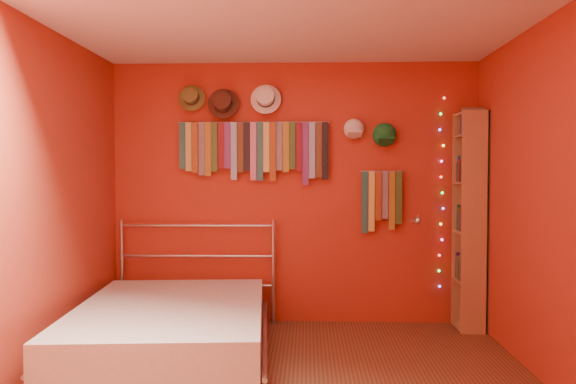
# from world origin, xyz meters

# --- Properties ---
(back_wall) EXTENTS (3.50, 0.02, 2.50)m
(back_wall) POSITION_xyz_m (0.00, 1.75, 1.25)
(back_wall) COLOR #A4381A
(back_wall) RESTS_ON ground
(right_wall) EXTENTS (0.02, 3.50, 2.50)m
(right_wall) POSITION_xyz_m (1.75, 0.00, 1.25)
(right_wall) COLOR #A4381A
(right_wall) RESTS_ON ground
(left_wall) EXTENTS (0.02, 3.50, 2.50)m
(left_wall) POSITION_xyz_m (-1.75, 0.00, 1.25)
(left_wall) COLOR #A4381A
(left_wall) RESTS_ON ground
(ceiling) EXTENTS (3.50, 3.50, 0.02)m
(ceiling) POSITION_xyz_m (0.00, 0.00, 2.50)
(ceiling) COLOR white
(ceiling) RESTS_ON back_wall
(tie_rack) EXTENTS (1.45, 0.03, 0.60)m
(tie_rack) POSITION_xyz_m (-0.37, 1.68, 1.69)
(tie_rack) COLOR #B0B0B5
(tie_rack) RESTS_ON back_wall
(small_tie_rack) EXTENTS (0.40, 0.03, 0.60)m
(small_tie_rack) POSITION_xyz_m (0.83, 1.68, 1.21)
(small_tie_rack) COLOR #B0B0B5
(small_tie_rack) RESTS_ON back_wall
(fedora_olive) EXTENTS (0.26, 0.14, 0.25)m
(fedora_olive) POSITION_xyz_m (-0.98, 1.66, 2.17)
(fedora_olive) COLOR brown
(fedora_olive) RESTS_ON back_wall
(fedora_brown) EXTENTS (0.30, 0.16, 0.30)m
(fedora_brown) POSITION_xyz_m (-0.67, 1.65, 2.11)
(fedora_brown) COLOR #422217
(fedora_brown) RESTS_ON back_wall
(fedora_white) EXTENTS (0.29, 0.16, 0.29)m
(fedora_white) POSITION_xyz_m (-0.27, 1.65, 2.15)
(fedora_white) COLOR white
(fedora_white) RESTS_ON back_wall
(cap_white) EXTENTS (0.19, 0.23, 0.19)m
(cap_white) POSITION_xyz_m (0.57, 1.70, 1.86)
(cap_white) COLOR white
(cap_white) RESTS_ON back_wall
(cap_green) EXTENTS (0.20, 0.25, 0.20)m
(cap_green) POSITION_xyz_m (0.86, 1.70, 1.80)
(cap_green) COLOR #19722D
(cap_green) RESTS_ON back_wall
(fairy_lights) EXTENTS (0.06, 0.02, 1.82)m
(fairy_lights) POSITION_xyz_m (1.40, 1.71, 1.25)
(fairy_lights) COLOR #FF3333
(fairy_lights) RESTS_ON back_wall
(reading_lamp) EXTENTS (0.07, 0.31, 0.09)m
(reading_lamp) POSITION_xyz_m (1.14, 1.51, 1.01)
(reading_lamp) COLOR #B0B0B5
(reading_lamp) RESTS_ON back_wall
(bookshelf) EXTENTS (0.25, 0.34, 2.00)m
(bookshelf) POSITION_xyz_m (1.66, 1.53, 1.02)
(bookshelf) COLOR #9C7B46
(bookshelf) RESTS_ON ground
(bed) EXTENTS (1.65, 2.10, 0.99)m
(bed) POSITION_xyz_m (-0.93, 0.61, 0.23)
(bed) COLOR #B0B0B5
(bed) RESTS_ON ground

